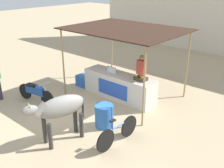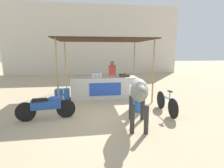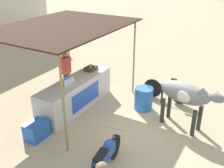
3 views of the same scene
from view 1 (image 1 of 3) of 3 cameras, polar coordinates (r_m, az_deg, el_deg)
ground_plane at (r=8.93m, az=-7.55°, el=-7.45°), size 60.00×60.00×0.00m
building_wall_far at (r=17.12m, az=21.56°, el=16.62°), size 16.00×0.50×6.26m
stall_counter at (r=10.13m, az=1.56°, el=-0.46°), size 3.00×0.82×0.96m
stall_awning at (r=9.75m, az=2.85°, el=11.37°), size 4.20×3.20×2.66m
water_bottle_row at (r=10.09m, az=-0.11°, el=3.08°), size 0.43×0.07×0.25m
fruit_crate at (r=9.43m, az=6.29°, el=1.23°), size 0.44×0.32×0.18m
vendor_behind_counter at (r=10.29m, az=6.34°, el=1.99°), size 0.34×0.22×1.65m
cooler_box at (r=11.36m, az=-6.14°, el=0.71°), size 0.60×0.44×0.48m
water_barrel at (r=8.27m, az=-1.73°, el=-6.91°), size 0.58×0.58×0.73m
cow at (r=7.40m, az=-11.36°, el=-5.25°), size 0.81×1.85×1.44m
motorcycle_parked at (r=10.16m, az=-16.23°, el=-1.64°), size 1.79×0.55×0.90m
bicycle_leaning at (r=7.47m, az=1.25°, el=-10.56°), size 0.10×1.66×0.85m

